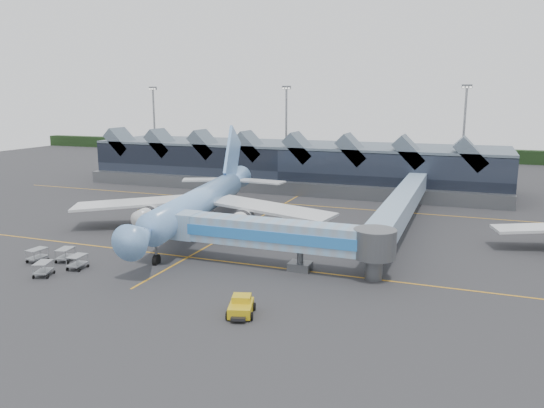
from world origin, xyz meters
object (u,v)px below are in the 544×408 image
at_px(main_airliner, 202,201).
at_px(fuel_truck, 167,212).
at_px(jet_bridge, 290,237).
at_px(pushback_tug, 241,307).

bearing_deg(main_airliner, fuel_truck, 160.49).
relative_size(jet_bridge, fuel_truck, 2.66).
height_order(main_airliner, jet_bridge, main_airliner).
bearing_deg(fuel_truck, jet_bridge, -18.60).
distance_m(main_airliner, fuel_truck, 7.54).
relative_size(main_airliner, jet_bridge, 1.74).
bearing_deg(fuel_truck, main_airliner, 0.88).
relative_size(main_airliner, fuel_truck, 4.62).
bearing_deg(main_airliner, jet_bridge, -45.01).
relative_size(fuel_truck, pushback_tug, 2.44).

